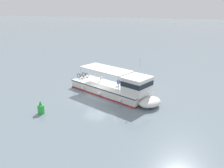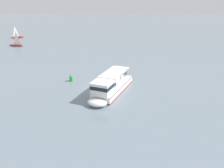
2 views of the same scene
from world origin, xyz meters
TOP-DOWN VIEW (x-y plane):
  - ground_plane at (0.00, 0.00)m, footprint 400.00×400.00m
  - ferry_main at (-2.64, -1.25)m, footprint 12.98×7.39m
  - channel_buoy at (3.27, 6.13)m, footprint 0.70×0.70m

SIDE VIEW (x-z plane):
  - ground_plane at x=0.00m, z-range 0.00..0.00m
  - channel_buoy at x=3.27m, z-range -0.13..1.27m
  - ferry_main at x=-2.64m, z-range -1.65..3.67m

